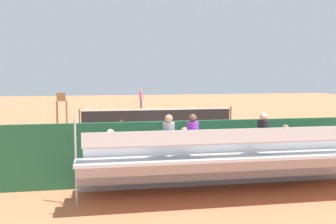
{
  "coord_description": "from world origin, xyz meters",
  "views": [
    {
      "loc": [
        3.88,
        26.09,
        3.6
      ],
      "look_at": [
        0.0,
        4.0,
        1.2
      ],
      "focal_mm": 42.59,
      "sensor_mm": 36.0,
      "label": 1
    }
  ],
  "objects_px": {
    "tennis_player": "(141,97)",
    "bleacher_stand": "(233,162)",
    "tennis_net": "(158,116)",
    "courtside_bench": "(279,157)",
    "umpire_chair": "(62,105)",
    "tennis_ball_near": "(121,109)",
    "equipment_bag": "(224,171)",
    "line_judge": "(120,148)",
    "tennis_racket": "(135,108)"
  },
  "relations": [
    {
      "from": "umpire_chair",
      "to": "line_judge",
      "type": "xyz_separation_m",
      "value": [
        -3.0,
        12.96,
        -0.3
      ]
    },
    {
      "from": "courtside_bench",
      "to": "tennis_net",
      "type": "bearing_deg",
      "value": -79.99
    },
    {
      "from": "bleacher_stand",
      "to": "tennis_player",
      "type": "bearing_deg",
      "value": -90.42
    },
    {
      "from": "bleacher_stand",
      "to": "tennis_racket",
      "type": "height_order",
      "value": "bleacher_stand"
    },
    {
      "from": "courtside_bench",
      "to": "tennis_racket",
      "type": "xyz_separation_m",
      "value": [
        2.86,
        -24.24,
        -0.54
      ]
    },
    {
      "from": "equipment_bag",
      "to": "tennis_ball_near",
      "type": "height_order",
      "value": "equipment_bag"
    },
    {
      "from": "courtside_bench",
      "to": "tennis_ball_near",
      "type": "height_order",
      "value": "courtside_bench"
    },
    {
      "from": "line_judge",
      "to": "tennis_ball_near",
      "type": "bearing_deg",
      "value": -93.43
    },
    {
      "from": "bleacher_stand",
      "to": "line_judge",
      "type": "xyz_separation_m",
      "value": [
        3.08,
        -2.42,
        0.06
      ]
    },
    {
      "from": "umpire_chair",
      "to": "courtside_bench",
      "type": "bearing_deg",
      "value": 122.81
    },
    {
      "from": "tennis_ball_near",
      "to": "courtside_bench",
      "type": "bearing_deg",
      "value": 100.35
    },
    {
      "from": "umpire_chair",
      "to": "tennis_racket",
      "type": "xyz_separation_m",
      "value": [
        -5.68,
        -10.99,
        -1.3
      ]
    },
    {
      "from": "tennis_net",
      "to": "umpire_chair",
      "type": "xyz_separation_m",
      "value": [
        6.2,
        0.02,
        0.81
      ]
    },
    {
      "from": "tennis_net",
      "to": "tennis_racket",
      "type": "relative_size",
      "value": 17.68
    },
    {
      "from": "tennis_net",
      "to": "tennis_player",
      "type": "relative_size",
      "value": 5.35
    },
    {
      "from": "tennis_player",
      "to": "line_judge",
      "type": "height_order",
      "value": "same"
    },
    {
      "from": "umpire_chair",
      "to": "tennis_ball_near",
      "type": "height_order",
      "value": "umpire_chair"
    },
    {
      "from": "equipment_bag",
      "to": "tennis_player",
      "type": "xyz_separation_m",
      "value": [
        0.22,
        -24.45,
        0.84
      ]
    },
    {
      "from": "tennis_net",
      "to": "tennis_racket",
      "type": "height_order",
      "value": "tennis_net"
    },
    {
      "from": "equipment_bag",
      "to": "tennis_ball_near",
      "type": "bearing_deg",
      "value": -84.7
    },
    {
      "from": "tennis_player",
      "to": "line_judge",
      "type": "xyz_separation_m",
      "value": [
        3.27,
        24.03,
        0.0
      ]
    },
    {
      "from": "tennis_player",
      "to": "tennis_ball_near",
      "type": "height_order",
      "value": "tennis_player"
    },
    {
      "from": "bleacher_stand",
      "to": "tennis_player",
      "type": "distance_m",
      "value": 26.45
    },
    {
      "from": "tennis_player",
      "to": "bleacher_stand",
      "type": "bearing_deg",
      "value": 89.58
    },
    {
      "from": "umpire_chair",
      "to": "tennis_ball_near",
      "type": "distance_m",
      "value": 10.7
    },
    {
      "from": "tennis_racket",
      "to": "tennis_player",
      "type": "bearing_deg",
      "value": -172.07
    },
    {
      "from": "equipment_bag",
      "to": "tennis_racket",
      "type": "relative_size",
      "value": 1.54
    },
    {
      "from": "bleacher_stand",
      "to": "tennis_ball_near",
      "type": "relative_size",
      "value": 137.27
    },
    {
      "from": "courtside_bench",
      "to": "tennis_ball_near",
      "type": "bearing_deg",
      "value": -79.65
    },
    {
      "from": "tennis_player",
      "to": "tennis_racket",
      "type": "height_order",
      "value": "tennis_player"
    },
    {
      "from": "equipment_bag",
      "to": "tennis_racket",
      "type": "bearing_deg",
      "value": -88.09
    },
    {
      "from": "tennis_racket",
      "to": "equipment_bag",
      "type": "bearing_deg",
      "value": 91.91
    },
    {
      "from": "courtside_bench",
      "to": "tennis_racket",
      "type": "distance_m",
      "value": 24.42
    },
    {
      "from": "tennis_net",
      "to": "courtside_bench",
      "type": "height_order",
      "value": "tennis_net"
    },
    {
      "from": "tennis_net",
      "to": "line_judge",
      "type": "relative_size",
      "value": 5.35
    },
    {
      "from": "bleacher_stand",
      "to": "courtside_bench",
      "type": "xyz_separation_m",
      "value": [
        -2.46,
        -2.13,
        -0.4
      ]
    },
    {
      "from": "tennis_player",
      "to": "tennis_ball_near",
      "type": "xyz_separation_m",
      "value": [
        1.92,
        1.38,
        -0.98
      ]
    },
    {
      "from": "bleacher_stand",
      "to": "tennis_player",
      "type": "height_order",
      "value": "bleacher_stand"
    },
    {
      "from": "umpire_chair",
      "to": "tennis_racket",
      "type": "bearing_deg",
      "value": -117.33
    },
    {
      "from": "tennis_player",
      "to": "tennis_racket",
      "type": "bearing_deg",
      "value": 7.93
    },
    {
      "from": "bleacher_stand",
      "to": "courtside_bench",
      "type": "bearing_deg",
      "value": -139.21
    },
    {
      "from": "tennis_net",
      "to": "line_judge",
      "type": "distance_m",
      "value": 13.38
    },
    {
      "from": "line_judge",
      "to": "bleacher_stand",
      "type": "bearing_deg",
      "value": 141.86
    },
    {
      "from": "tennis_player",
      "to": "tennis_ball_near",
      "type": "relative_size",
      "value": 29.18
    },
    {
      "from": "line_judge",
      "to": "tennis_net",
      "type": "bearing_deg",
      "value": -103.87
    },
    {
      "from": "bleacher_stand",
      "to": "tennis_player",
      "type": "relative_size",
      "value": 4.7
    },
    {
      "from": "umpire_chair",
      "to": "tennis_ball_near",
      "type": "bearing_deg",
      "value": -114.19
    },
    {
      "from": "equipment_bag",
      "to": "line_judge",
      "type": "distance_m",
      "value": 3.62
    },
    {
      "from": "courtside_bench",
      "to": "equipment_bag",
      "type": "xyz_separation_m",
      "value": [
        2.05,
        0.13,
        -0.38
      ]
    },
    {
      "from": "bleacher_stand",
      "to": "courtside_bench",
      "type": "height_order",
      "value": "bleacher_stand"
    }
  ]
}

